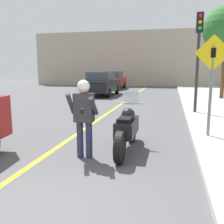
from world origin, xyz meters
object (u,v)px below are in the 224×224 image
object	(u,v)px
crossing_sign	(212,76)
parked_car_red	(113,80)
person_biker	(84,111)
traffic_light	(199,44)
parked_car_black	(102,84)
motorcycle	(127,129)

from	to	relation	value
crossing_sign	parked_car_red	bearing A→B (deg)	111.23
parked_car_red	person_biker	bearing A→B (deg)	-78.69
person_biker	crossing_sign	bearing A→B (deg)	36.40
traffic_light	crossing_sign	bearing A→B (deg)	-89.80
crossing_sign	traffic_light	bearing A→B (deg)	90.20
crossing_sign	parked_car_black	world-z (taller)	crossing_sign
motorcycle	parked_car_red	distance (m)	18.59
person_biker	traffic_light	xyz separation A→B (m)	(2.72, 5.80, 1.83)
parked_car_black	parked_car_red	xyz separation A→B (m)	(-0.61, 6.21, 0.00)
person_biker	parked_car_black	bearing A→B (deg)	104.05
motorcycle	person_biker	size ratio (longest dim) A/B	1.36
parked_car_red	traffic_light	bearing A→B (deg)	-63.36
motorcycle	person_biker	xyz separation A→B (m)	(-0.79, -0.66, 0.49)
crossing_sign	parked_car_black	xyz separation A→B (m)	(-5.86, 10.46, -0.84)
motorcycle	crossing_sign	distance (m)	2.65
person_biker	crossing_sign	world-z (taller)	crossing_sign
person_biker	traffic_light	bearing A→B (deg)	64.86
traffic_light	parked_car_red	size ratio (longest dim) A/B	0.93
person_biker	parked_car_black	distance (m)	12.86
crossing_sign	parked_car_black	distance (m)	12.02
person_biker	traffic_light	distance (m)	6.67
crossing_sign	traffic_light	xyz separation A→B (m)	(-0.01, 3.79, 1.14)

